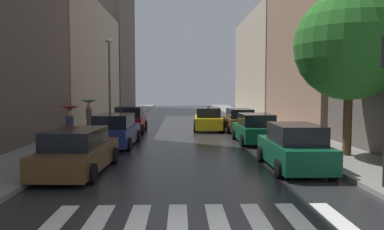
{
  "coord_description": "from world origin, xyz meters",
  "views": [
    {
      "loc": [
        -0.38,
        -6.68,
        2.94
      ],
      "look_at": [
        0.35,
        16.94,
        1.3
      ],
      "focal_mm": 34.72,
      "sensor_mm": 36.0,
      "label": 1
    }
  ],
  "objects_px": {
    "taxi_midroad": "(208,120)",
    "lamp_post_left": "(109,77)",
    "pedestrian_near_tree": "(70,118)",
    "parked_car_left_nearest": "(78,152)",
    "parked_car_right_third": "(239,120)",
    "parked_car_right_nearest": "(294,148)",
    "pedestrian_foreground": "(89,109)",
    "street_tree_right": "(350,46)",
    "parked_car_left_third": "(130,120)",
    "parked_car_right_second": "(255,129)",
    "parked_car_left_second": "(115,131)"
  },
  "relations": [
    {
      "from": "taxi_midroad",
      "to": "lamp_post_left",
      "type": "distance_m",
      "value": 7.82
    },
    {
      "from": "taxi_midroad",
      "to": "pedestrian_near_tree",
      "type": "height_order",
      "value": "pedestrian_near_tree"
    },
    {
      "from": "parked_car_left_nearest",
      "to": "parked_car_right_third",
      "type": "height_order",
      "value": "parked_car_right_third"
    },
    {
      "from": "parked_car_left_nearest",
      "to": "parked_car_right_third",
      "type": "distance_m",
      "value": 15.03
    },
    {
      "from": "taxi_midroad",
      "to": "parked_car_left_nearest",
      "type": "bearing_deg",
      "value": 159.72
    },
    {
      "from": "parked_car_right_nearest",
      "to": "pedestrian_foreground",
      "type": "height_order",
      "value": "pedestrian_foreground"
    },
    {
      "from": "pedestrian_near_tree",
      "to": "street_tree_right",
      "type": "bearing_deg",
      "value": 49.65
    },
    {
      "from": "parked_car_left_third",
      "to": "parked_car_right_second",
      "type": "distance_m",
      "value": 9.42
    },
    {
      "from": "parked_car_left_nearest",
      "to": "pedestrian_foreground",
      "type": "bearing_deg",
      "value": 14.27
    },
    {
      "from": "parked_car_left_second",
      "to": "pedestrian_near_tree",
      "type": "xyz_separation_m",
      "value": [
        -1.97,
        -1.19,
        0.77
      ]
    },
    {
      "from": "parked_car_left_nearest",
      "to": "taxi_midroad",
      "type": "bearing_deg",
      "value": -19.97
    },
    {
      "from": "pedestrian_near_tree",
      "to": "lamp_post_left",
      "type": "height_order",
      "value": "lamp_post_left"
    },
    {
      "from": "parked_car_left_nearest",
      "to": "parked_car_right_second",
      "type": "bearing_deg",
      "value": -44.73
    },
    {
      "from": "parked_car_right_nearest",
      "to": "pedestrian_foreground",
      "type": "distance_m",
      "value": 14.63
    },
    {
      "from": "parked_car_right_second",
      "to": "street_tree_right",
      "type": "xyz_separation_m",
      "value": [
        2.96,
        -4.73,
        4.0
      ]
    },
    {
      "from": "parked_car_right_nearest",
      "to": "pedestrian_near_tree",
      "type": "distance_m",
      "value": 10.64
    },
    {
      "from": "pedestrian_foreground",
      "to": "parked_car_left_nearest",
      "type": "bearing_deg",
      "value": 153.21
    },
    {
      "from": "parked_car_left_nearest",
      "to": "parked_car_right_nearest",
      "type": "distance_m",
      "value": 7.82
    },
    {
      "from": "parked_car_left_third",
      "to": "parked_car_left_nearest",
      "type": "bearing_deg",
      "value": 178.36
    },
    {
      "from": "street_tree_right",
      "to": "parked_car_right_third",
      "type": "bearing_deg",
      "value": 105.67
    },
    {
      "from": "parked_car_right_second",
      "to": "pedestrian_foreground",
      "type": "distance_m",
      "value": 10.75
    },
    {
      "from": "parked_car_right_nearest",
      "to": "taxi_midroad",
      "type": "distance_m",
      "value": 13.29
    },
    {
      "from": "taxi_midroad",
      "to": "street_tree_right",
      "type": "bearing_deg",
      "value": -153.15
    },
    {
      "from": "parked_car_right_third",
      "to": "pedestrian_near_tree",
      "type": "distance_m",
      "value": 12.34
    },
    {
      "from": "parked_car_left_third",
      "to": "parked_car_right_third",
      "type": "height_order",
      "value": "parked_car_left_third"
    },
    {
      "from": "parked_car_right_second",
      "to": "lamp_post_left",
      "type": "bearing_deg",
      "value": 51.22
    },
    {
      "from": "parked_car_right_second",
      "to": "pedestrian_foreground",
      "type": "height_order",
      "value": "pedestrian_foreground"
    },
    {
      "from": "lamp_post_left",
      "to": "pedestrian_foreground",
      "type": "bearing_deg",
      "value": -102.44
    },
    {
      "from": "parked_car_right_second",
      "to": "pedestrian_near_tree",
      "type": "bearing_deg",
      "value": 101.28
    },
    {
      "from": "parked_car_right_second",
      "to": "lamp_post_left",
      "type": "height_order",
      "value": "lamp_post_left"
    },
    {
      "from": "parked_car_right_third",
      "to": "parked_car_left_third",
      "type": "bearing_deg",
      "value": 90.63
    },
    {
      "from": "parked_car_right_third",
      "to": "parked_car_right_nearest",
      "type": "bearing_deg",
      "value": 179.49
    },
    {
      "from": "parked_car_right_third",
      "to": "street_tree_right",
      "type": "height_order",
      "value": "street_tree_right"
    },
    {
      "from": "parked_car_left_third",
      "to": "pedestrian_foreground",
      "type": "relative_size",
      "value": 2.19
    },
    {
      "from": "parked_car_right_second",
      "to": "taxi_midroad",
      "type": "bearing_deg",
      "value": 17.23
    },
    {
      "from": "parked_car_left_nearest",
      "to": "street_tree_right",
      "type": "height_order",
      "value": "street_tree_right"
    },
    {
      "from": "parked_car_left_nearest",
      "to": "taxi_midroad",
      "type": "height_order",
      "value": "taxi_midroad"
    },
    {
      "from": "parked_car_left_third",
      "to": "street_tree_right",
      "type": "relative_size",
      "value": 0.66
    },
    {
      "from": "parked_car_left_nearest",
      "to": "pedestrian_foreground",
      "type": "height_order",
      "value": "pedestrian_foreground"
    },
    {
      "from": "parked_car_left_second",
      "to": "parked_car_right_third",
      "type": "xyz_separation_m",
      "value": [
        7.51,
        6.66,
        -0.03
      ]
    },
    {
      "from": "parked_car_right_third",
      "to": "taxi_midroad",
      "type": "bearing_deg",
      "value": 73.03
    },
    {
      "from": "parked_car_left_nearest",
      "to": "pedestrian_foreground",
      "type": "distance_m",
      "value": 11.24
    },
    {
      "from": "parked_car_right_third",
      "to": "taxi_midroad",
      "type": "distance_m",
      "value": 2.24
    },
    {
      "from": "lamp_post_left",
      "to": "street_tree_right",
      "type": "bearing_deg",
      "value": -44.12
    },
    {
      "from": "parked_car_left_second",
      "to": "parked_car_right_second",
      "type": "bearing_deg",
      "value": -81.28
    },
    {
      "from": "parked_car_right_third",
      "to": "street_tree_right",
      "type": "relative_size",
      "value": 0.67
    },
    {
      "from": "parked_car_left_second",
      "to": "parked_car_right_second",
      "type": "height_order",
      "value": "parked_car_left_second"
    },
    {
      "from": "pedestrian_near_tree",
      "to": "parked_car_left_second",
      "type": "bearing_deg",
      "value": 92.6
    },
    {
      "from": "pedestrian_foreground",
      "to": "parked_car_left_third",
      "type": "bearing_deg",
      "value": -92.77
    },
    {
      "from": "parked_car_left_nearest",
      "to": "street_tree_right",
      "type": "bearing_deg",
      "value": -74.8
    }
  ]
}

